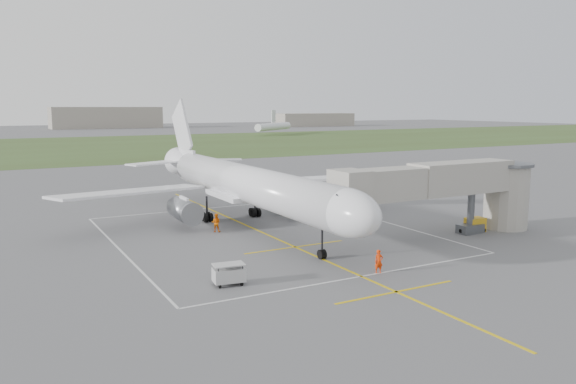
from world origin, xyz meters
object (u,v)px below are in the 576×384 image
gpu_unit (475,225)px  ramp_worker_wing (216,223)px  baggage_cart (229,274)px  ramp_worker_nose (379,262)px  jet_bridge (455,188)px  airliner (245,184)px

gpu_unit → ramp_worker_wing: ramp_worker_wing is taller
baggage_cart → ramp_worker_nose: 11.39m
ramp_worker_nose → ramp_worker_wing: ramp_worker_wing is taller
jet_bridge → baggage_cart: (-25.11, -3.61, -3.96)m
jet_bridge → ramp_worker_wing: (-19.66, 12.67, -3.80)m
ramp_worker_wing → gpu_unit: bearing=-176.2°
airliner → baggage_cart: (-9.39, -17.86, -3.61)m
gpu_unit → ramp_worker_nose: 18.51m
airliner → ramp_worker_wing: airliner is taller
ramp_worker_nose → ramp_worker_wing: size_ratio=0.96×
airliner → gpu_unit: airliner is taller
gpu_unit → ramp_worker_nose: (-17.27, -6.66, 0.20)m
baggage_cart → ramp_worker_wing: bearing=79.2°
ramp_worker_nose → airliner: bearing=108.6°
ramp_worker_nose → baggage_cart: bearing=179.7°
gpu_unit → ramp_worker_wing: size_ratio=1.04×
airliner → ramp_worker_nose: bearing=-85.5°
baggage_cart → ramp_worker_wing: ramp_worker_wing is taller
jet_bridge → ramp_worker_wing: jet_bridge is taller
gpu_unit → ramp_worker_nose: ramp_worker_nose is taller
gpu_unit → ramp_worker_wing: (-22.85, 12.44, 0.24)m
airliner → ramp_worker_wing: size_ratio=24.82×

